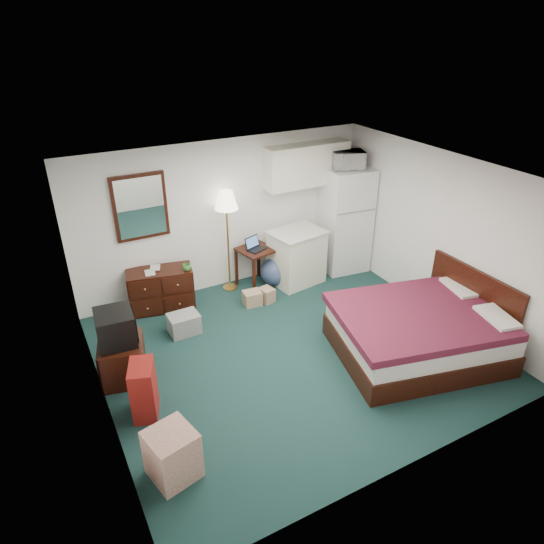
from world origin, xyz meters
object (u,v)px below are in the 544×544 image
bed (418,333)px  kitchen_counter (297,258)px  floor_lamp (228,242)px  fridge (344,219)px  tv_stand (123,360)px  dresser (161,289)px  desk (256,267)px  suitcase (144,390)px

bed → kitchen_counter: bearing=112.0°
floor_lamp → fridge: size_ratio=0.93×
fridge → tv_stand: bearing=-156.6°
dresser → desk: desk is taller
desk → kitchen_counter: kitchen_counter is taller
fridge → bed: (-0.65, -2.68, -0.60)m
fridge → tv_stand: fridge is taller
floor_lamp → suitcase: (-2.07, -2.26, -0.52)m
tv_stand → suitcase: suitcase is taller
fridge → tv_stand: 4.55m
dresser → bed: bearing=-33.7°
floor_lamp → tv_stand: bearing=-145.0°
desk → kitchen_counter: size_ratio=0.76×
desk → suitcase: desk is taller
kitchen_counter → fridge: size_ratio=0.49×
tv_stand → suitcase: (0.07, -0.76, 0.07)m
fridge → suitcase: (-4.24, -2.04, -0.59)m
fridge → suitcase: bearing=-147.4°
dresser → kitchen_counter: (2.34, -0.25, 0.12)m
fridge → floor_lamp: bearing=-178.8°
desk → fridge: fridge is taller
dresser → floor_lamp: bearing=16.0°
dresser → floor_lamp: floor_lamp is taller
bed → tv_stand: bearing=172.4°
desk → kitchen_counter: bearing=-29.0°
desk → fridge: bearing=-15.2°
desk → tv_stand: size_ratio=1.17×
dresser → bed: size_ratio=0.47×
kitchen_counter → desk: bearing=154.3°
floor_lamp → fridge: bearing=-5.7°
dresser → desk: (1.66, -0.04, 0.01)m
dresser → floor_lamp: size_ratio=0.57×
fridge → kitchen_counter: bearing=-167.1°
kitchen_counter → suitcase: bearing=-157.6°
desk → tv_stand: (-2.59, -1.38, -0.07)m
fridge → bed: bearing=-96.8°
dresser → bed: dresser is taller
dresser → kitchen_counter: bearing=6.1°
kitchen_counter → suitcase: kitchen_counter is taller
fridge → desk: bearing=-176.4°
kitchen_counter → fridge: 1.15m
floor_lamp → suitcase: floor_lamp is taller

